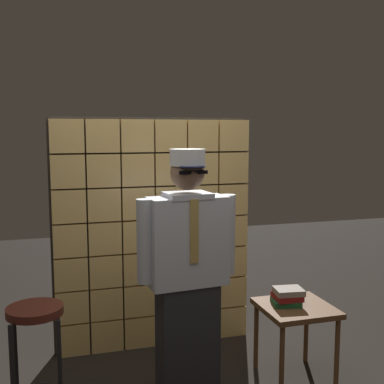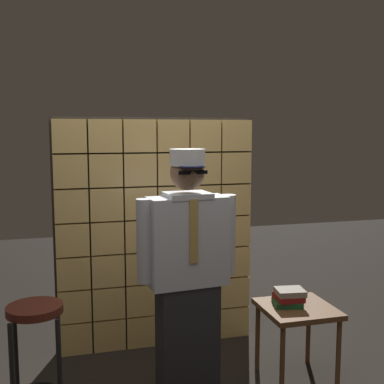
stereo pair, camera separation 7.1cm
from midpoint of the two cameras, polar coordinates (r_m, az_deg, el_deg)
glass_block_wall at (r=4.19m, az=-3.67°, el=-5.03°), size 1.72×0.10×2.00m
standing_person at (r=3.30m, az=0.10°, el=-9.62°), size 0.70×0.32×1.75m
bar_stool at (r=3.25m, az=-17.24°, el=-16.06°), size 0.34×0.34×0.81m
side_table at (r=3.82m, az=12.77°, el=-14.06°), size 0.52×0.52×0.57m
book_stack at (r=3.77m, az=11.82°, el=-12.00°), size 0.25×0.22×0.13m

